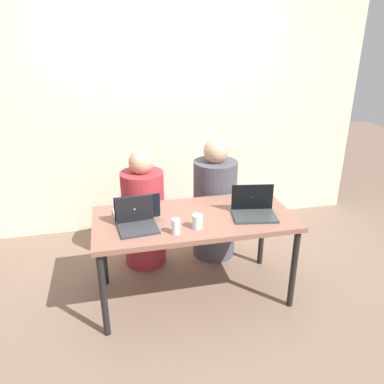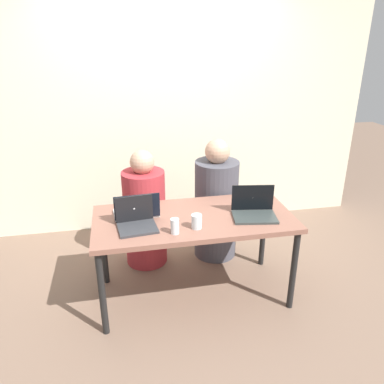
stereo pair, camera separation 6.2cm
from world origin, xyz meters
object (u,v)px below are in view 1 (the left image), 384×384
(person_on_right, at_px, (215,205))
(laptop_back_left, at_px, (137,211))
(water_glass_center, at_px, (197,222))
(water_glass_left, at_px, (176,227))
(person_on_left, at_px, (144,215))
(laptop_front_left, at_px, (137,222))
(laptop_front_right, at_px, (254,209))

(person_on_right, height_order, laptop_back_left, person_on_right)
(water_glass_center, height_order, water_glass_left, water_glass_left)
(person_on_left, bearing_deg, laptop_front_left, 76.45)
(person_on_right, distance_m, water_glass_center, 0.91)
(water_glass_left, bearing_deg, laptop_front_left, 150.04)
(laptop_back_left, xyz_separation_m, laptop_front_left, (-0.01, -0.18, 0.00))
(water_glass_center, relative_size, water_glass_left, 0.94)
(person_on_right, xyz_separation_m, laptop_back_left, (-0.78, -0.51, 0.25))
(laptop_front_left, xyz_separation_m, laptop_front_right, (0.92, 0.01, 0.00))
(laptop_back_left, relative_size, water_glass_center, 3.37)
(laptop_front_right, distance_m, water_glass_center, 0.50)
(person_on_left, height_order, person_on_right, person_on_right)
(water_glass_left, bearing_deg, laptop_back_left, 126.85)
(person_on_left, relative_size, laptop_front_right, 3.05)
(laptop_back_left, xyz_separation_m, water_glass_center, (0.42, -0.29, 0.00))
(person_on_right, bearing_deg, laptop_front_right, 86.01)
(person_on_left, xyz_separation_m, water_glass_left, (0.16, -0.84, 0.29))
(person_on_right, height_order, water_glass_center, person_on_right)
(laptop_front_left, height_order, water_glass_center, laptop_front_left)
(laptop_back_left, bearing_deg, laptop_front_right, 165.59)
(person_on_left, distance_m, water_glass_center, 0.90)
(person_on_left, xyz_separation_m, laptop_back_left, (-0.09, -0.51, 0.28))
(person_on_left, xyz_separation_m, person_on_right, (0.69, 0.00, 0.03))
(person_on_right, bearing_deg, water_glass_left, 43.61)
(person_on_left, relative_size, water_glass_center, 10.49)
(laptop_back_left, relative_size, laptop_front_right, 0.98)
(laptop_front_left, distance_m, water_glass_center, 0.45)
(person_on_right, xyz_separation_m, laptop_front_right, (0.12, -0.68, 0.26))
(person_on_right, bearing_deg, water_glass_center, 51.33)
(laptop_front_left, height_order, water_glass_left, laptop_front_left)
(water_glass_left, bearing_deg, water_glass_center, 15.94)
(laptop_back_left, height_order, laptop_front_right, laptop_front_right)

